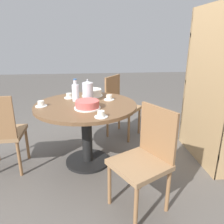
# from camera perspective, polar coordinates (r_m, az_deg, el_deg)

# --- Properties ---
(ground_plane) EXTENTS (14.00, 14.00, 0.00)m
(ground_plane) POSITION_cam_1_polar(r_m,az_deg,el_deg) (2.77, -6.28, -12.77)
(ground_plane) COLOR #56514C
(dining_table) EXTENTS (1.14, 1.14, 0.74)m
(dining_table) POSITION_cam_1_polar(r_m,az_deg,el_deg) (2.52, -6.75, -1.49)
(dining_table) COLOR black
(dining_table) RESTS_ON ground_plane
(chair_a) EXTENTS (0.43, 0.43, 0.91)m
(chair_a) POSITION_cam_1_polar(r_m,az_deg,el_deg) (2.65, -26.95, -4.58)
(chair_a) COLOR olive
(chair_a) RESTS_ON ground_plane
(chair_b) EXTENTS (0.57, 0.57, 0.91)m
(chair_b) POSITION_cam_1_polar(r_m,az_deg,el_deg) (1.91, 8.63, -11.60)
(chair_b) COLOR olive
(chair_b) RESTS_ON ground_plane
(chair_c) EXTENTS (0.59, 0.59, 0.91)m
(chair_c) POSITION_cam_1_polar(r_m,az_deg,el_deg) (3.31, 2.13, 1.96)
(chair_c) COLOR olive
(chair_c) RESTS_ON ground_plane
(bookshelf) EXTENTS (0.98, 0.28, 1.80)m
(bookshelf) POSITION_cam_1_polar(r_m,az_deg,el_deg) (2.78, 24.79, 5.32)
(bookshelf) COLOR tan
(bookshelf) RESTS_ON ground_plane
(coffee_pot) EXTENTS (0.12, 0.12, 0.26)m
(coffee_pot) POSITION_cam_1_polar(r_m,az_deg,el_deg) (2.51, -6.34, 5.31)
(coffee_pot) COLOR silver
(coffee_pot) RESTS_ON dining_table
(water_bottle) EXTENTS (0.08, 0.08, 0.26)m
(water_bottle) POSITION_cam_1_polar(r_m,az_deg,el_deg) (2.57, -9.51, 5.16)
(water_bottle) COLOR silver
(water_bottle) RESTS_ON dining_table
(cake_main) EXTENTS (0.28, 0.28, 0.09)m
(cake_main) POSITION_cam_1_polar(r_m,az_deg,el_deg) (2.29, -6.47, 1.93)
(cake_main) COLOR white
(cake_main) RESTS_ON dining_table
(cake_second) EXTENTS (0.26, 0.26, 0.09)m
(cake_second) POSITION_cam_1_polar(r_m,az_deg,el_deg) (2.78, -5.19, 5.06)
(cake_second) COLOR white
(cake_second) RESTS_ON dining_table
(cup_a) EXTENTS (0.13, 0.13, 0.06)m
(cup_a) POSITION_cam_1_polar(r_m,az_deg,el_deg) (2.47, -18.05, 1.95)
(cup_a) COLOR silver
(cup_a) RESTS_ON dining_table
(cup_b) EXTENTS (0.13, 0.13, 0.06)m
(cup_b) POSITION_cam_1_polar(r_m,az_deg,el_deg) (2.60, -0.76, 3.71)
(cup_b) COLOR silver
(cup_b) RESTS_ON dining_table
(cup_c) EXTENTS (0.13, 0.13, 0.06)m
(cup_c) POSITION_cam_1_polar(r_m,az_deg,el_deg) (2.73, -11.11, 4.09)
(cup_c) COLOR silver
(cup_c) RESTS_ON dining_table
(cup_d) EXTENTS (0.13, 0.13, 0.06)m
(cup_d) POSITION_cam_1_polar(r_m,az_deg,el_deg) (2.03, -2.88, -0.69)
(cup_d) COLOR silver
(cup_d) RESTS_ON dining_table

